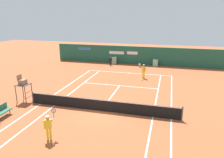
{
  "coord_description": "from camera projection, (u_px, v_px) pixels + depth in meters",
  "views": [
    {
      "loc": [
        4.8,
        -14.52,
        7.17
      ],
      "look_at": [
        -0.71,
        5.98,
        0.8
      ],
      "focal_mm": 34.46,
      "sensor_mm": 36.0,
      "label": 1
    }
  ],
  "objects": [
    {
      "name": "ground_plane",
      "position": [
        103.0,
        108.0,
        17.22
      ],
      "size": [
        80.0,
        80.0,
        0.01
      ],
      "color": "#A8512D"
    },
    {
      "name": "tennis_net",
      "position": [
        101.0,
        105.0,
        16.54
      ],
      "size": [
        12.1,
        0.1,
        1.07
      ],
      "color": "#4C4C51",
      "rests_on": "ground_plane"
    },
    {
      "name": "sponsor_back_wall",
      "position": [
        136.0,
        56.0,
        32.01
      ],
      "size": [
        25.0,
        1.02,
        2.68
      ],
      "color": "#1E5642",
      "rests_on": "ground_plane"
    },
    {
      "name": "umpire_chair",
      "position": [
        23.0,
        84.0,
        18.05
      ],
      "size": [
        1.0,
        1.0,
        2.37
      ],
      "rotation": [
        0.0,
        0.0,
        -1.57
      ],
      "color": "#47474C",
      "rests_on": "ground_plane"
    },
    {
      "name": "player_bench",
      "position": [
        1.0,
        111.0,
        15.54
      ],
      "size": [
        0.54,
        1.49,
        0.88
      ],
      "rotation": [
        0.0,
        0.0,
        -1.57
      ],
      "color": "#38383D",
      "rests_on": "ground_plane"
    },
    {
      "name": "player_on_baseline",
      "position": [
        143.0,
        70.0,
        25.01
      ],
      "size": [
        0.84,
        0.65,
        1.86
      ],
      "rotation": [
        0.0,
        0.0,
        2.68
      ],
      "color": "yellow",
      "rests_on": "ground_plane"
    },
    {
      "name": "player_near_side",
      "position": [
        48.0,
        125.0,
        12.55
      ],
      "size": [
        0.51,
        0.77,
        1.82
      ],
      "rotation": [
        0.0,
        0.0,
        0.27
      ],
      "color": "yellow",
      "rests_on": "ground_plane"
    },
    {
      "name": "ball_kid_centre_post",
      "position": [
        111.0,
        60.0,
        31.53
      ],
      "size": [
        0.43,
        0.2,
        1.29
      ],
      "rotation": [
        0.0,
        0.0,
        3.28
      ],
      "color": "black",
      "rests_on": "ground_plane"
    },
    {
      "name": "tennis_ball_mid_court",
      "position": [
        113.0,
        82.0,
        23.82
      ],
      "size": [
        0.07,
        0.07,
        0.07
      ],
      "primitive_type": "sphere",
      "color": "#CCE033",
      "rests_on": "ground_plane"
    }
  ]
}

